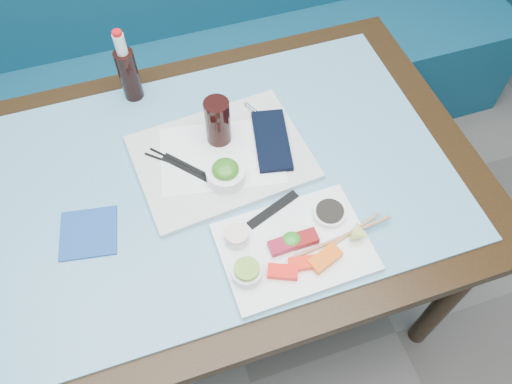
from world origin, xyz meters
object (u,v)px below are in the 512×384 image
object	(u,v)px
seaweed_bowl	(226,175)
booth_bench	(159,71)
dining_table	(208,199)
cola_bottle_body	(129,75)
cola_glass	(218,122)
sashimi_plate	(295,247)
serving_tray	(222,157)
blue_napkin	(89,233)

from	to	relation	value
seaweed_bowl	booth_bench	bearing A→B (deg)	93.16
booth_bench	dining_table	distance (m)	0.89
seaweed_bowl	cola_bottle_body	distance (m)	0.40
cola_glass	dining_table	bearing A→B (deg)	-123.09
sashimi_plate	cola_bottle_body	xyz separation A→B (m)	(-0.26, 0.59, 0.07)
booth_bench	dining_table	bearing A→B (deg)	-90.00
serving_tray	blue_napkin	bearing A→B (deg)	-167.90
dining_table	sashimi_plate	distance (m)	0.31
booth_bench	serving_tray	distance (m)	0.88
sashimi_plate	seaweed_bowl	size ratio (longest dim) A/B	3.47
seaweed_bowl	sashimi_plate	bearing A→B (deg)	-67.05
dining_table	blue_napkin	bearing A→B (deg)	-168.31
dining_table	cola_bottle_body	bearing A→B (deg)	108.20
booth_bench	seaweed_bowl	bearing A→B (deg)	-86.84
booth_bench	sashimi_plate	bearing A→B (deg)	-82.53
serving_tray	cola_glass	size ratio (longest dim) A/B	3.24
cola_bottle_body	blue_napkin	distance (m)	0.45
dining_table	cola_glass	xyz separation A→B (m)	(0.07, 0.10, 0.17)
booth_bench	cola_glass	size ratio (longest dim) A/B	22.71
sashimi_plate	cola_glass	size ratio (longest dim) A/B	2.52
booth_bench	cola_bottle_body	bearing A→B (deg)	-102.82
booth_bench	serving_tray	xyz separation A→B (m)	(0.06, -0.79, 0.39)
serving_tray	seaweed_bowl	world-z (taller)	seaweed_bowl
cola_bottle_body	dining_table	bearing A→B (deg)	-71.80
seaweed_bowl	blue_napkin	world-z (taller)	seaweed_bowl
sashimi_plate	serving_tray	distance (m)	0.31
dining_table	seaweed_bowl	distance (m)	0.14
serving_tray	blue_napkin	world-z (taller)	serving_tray
booth_bench	seaweed_bowl	world-z (taller)	booth_bench
sashimi_plate	seaweed_bowl	bearing A→B (deg)	111.59
dining_table	sashimi_plate	xyz separation A→B (m)	(0.14, -0.25, 0.10)
cola_bottle_body	blue_napkin	bearing A→B (deg)	-114.60
booth_bench	sashimi_plate	xyz separation A→B (m)	(0.14, -1.09, 0.39)
cola_glass	cola_bottle_body	world-z (taller)	cola_bottle_body
sashimi_plate	cola_glass	xyz separation A→B (m)	(-0.08, 0.35, 0.07)
serving_tray	seaweed_bowl	distance (m)	0.08
booth_bench	sashimi_plate	size ratio (longest dim) A/B	9.00
blue_napkin	sashimi_plate	bearing A→B (deg)	-23.22
sashimi_plate	cola_glass	bearing A→B (deg)	100.61
seaweed_bowl	cola_bottle_body	bearing A→B (deg)	113.50
serving_tray	seaweed_bowl	xyz separation A→B (m)	(-0.01, -0.07, 0.03)
cola_bottle_body	blue_napkin	xyz separation A→B (m)	(-0.19, -0.40, -0.07)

